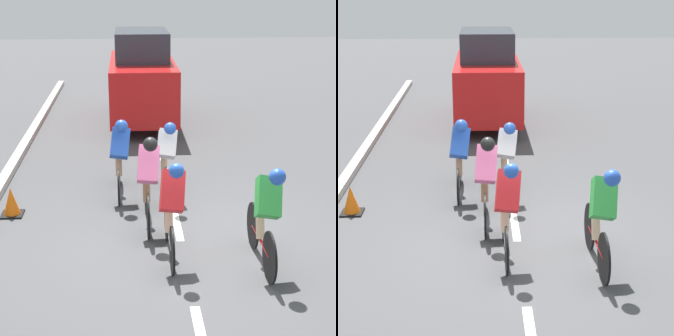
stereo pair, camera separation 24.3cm
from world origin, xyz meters
TOP-DOWN VIEW (x-y plane):
  - ground_plane at (0.00, 0.00)m, footprint 60.00×60.00m
  - lane_stripe_mid at (0.00, -0.69)m, footprint 0.12×1.40m
  - lane_stripe_far at (0.00, -3.89)m, footprint 0.12×1.40m
  - cyclist_green at (-1.08, 0.84)m, footprint 0.40×1.70m
  - cyclist_white at (0.09, -1.88)m, footprint 0.40×1.67m
  - cyclist_red at (0.18, 0.51)m, footprint 0.39×1.70m
  - cyclist_pink at (0.47, -0.60)m, footprint 0.37×1.69m
  - cyclist_blue at (0.92, -1.96)m, footprint 0.39×1.67m
  - support_car at (0.34, -7.54)m, footprint 1.70×4.29m
  - traffic_cone at (2.75, -1.20)m, footprint 0.36×0.36m

SIDE VIEW (x-z plane):
  - ground_plane at x=0.00m, z-range 0.00..0.00m
  - lane_stripe_mid at x=0.00m, z-range 0.00..0.01m
  - lane_stripe_far at x=0.00m, z-range 0.00..0.01m
  - traffic_cone at x=2.75m, z-range -0.01..0.48m
  - cyclist_white at x=0.09m, z-range 0.02..1.48m
  - cyclist_red at x=0.18m, z-range 0.03..1.54m
  - cyclist_green at x=-1.08m, z-range 0.03..1.54m
  - cyclist_blue at x=0.92m, z-range 0.05..1.54m
  - cyclist_pink at x=0.47m, z-range 0.03..1.59m
  - support_car at x=0.34m, z-range -0.02..2.45m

